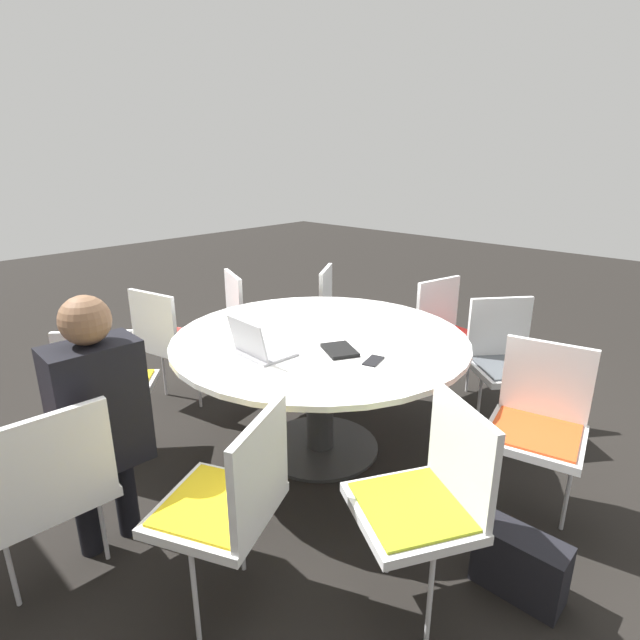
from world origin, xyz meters
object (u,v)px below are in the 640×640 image
chair_3 (539,417)px  spiral_notebook (340,350)px  chair_4 (506,355)px  chair_6 (341,310)px  cell_phone (373,361)px  laptop (258,347)px  person_0 (98,411)px  chair_7 (251,315)px  chair_2 (428,492)px  chair_5 (449,328)px  handbag (520,564)px  chair_0 (50,483)px  chair_1 (231,496)px  chair_9 (108,382)px  chair_8 (170,336)px

chair_3 → spiral_notebook: (0.93, 0.41, 0.22)m
chair_4 → spiral_notebook: (0.48, 1.07, 0.22)m
chair_6 → cell_phone: chair_6 is taller
cell_phone → spiral_notebook: bearing=4.4°
laptop → cell_phone: (-0.49, -0.35, -0.05)m
cell_phone → person_0: bearing=64.4°
chair_6 → chair_7: bearing=-69.0°
chair_2 → chair_5: (0.87, -1.75, 0.00)m
spiral_notebook → handbag: 1.27m
chair_0 → person_0: bearing=19.1°
chair_5 → handbag: 1.87m
chair_1 → chair_4: 2.05m
chair_1 → laptop: 0.90m
chair_5 → chair_9: size_ratio=1.00×
chair_7 → chair_3: bearing=20.5°
chair_6 → chair_7: same height
chair_5 → chair_6: 0.90m
chair_2 → laptop: (1.10, -0.12, 0.26)m
spiral_notebook → cell_phone: 0.21m
chair_7 → spiral_notebook: size_ratio=3.43×
chair_3 → chair_4: bearing=-67.5°
laptop → chair_7: bearing=-33.5°
chair_6 → chair_8: bearing=-51.9°
chair_2 → chair_7: bearing=7.0°
chair_7 → chair_8: same height
chair_3 → chair_9: same height
chair_0 → handbag: 1.92m
chair_1 → chair_4: (-0.18, -2.05, 0.00)m
chair_3 → chair_7: (2.30, -0.11, 0.00)m
chair_7 → person_0: size_ratio=0.72×
chair_6 → handbag: size_ratio=2.44×
chair_3 → chair_6: 1.97m
chair_1 → chair_4: size_ratio=1.00×
laptop → cell_phone: size_ratio=1.96×
cell_phone → chair_7: bearing=-17.5°
chair_2 → chair_8: bearing=24.0°
chair_9 → laptop: bearing=-13.5°
person_0 → chair_0: bearing=-160.9°
chair_8 → spiral_notebook: 1.44m
chair_3 → spiral_notebook: size_ratio=3.43×
chair_1 → chair_8: size_ratio=1.00×
chair_1 → chair_4: bearing=-28.4°
chair_7 → laptop: size_ratio=2.92×
chair_2 → cell_phone: (0.62, -0.47, 0.22)m
chair_1 → chair_2: same height
chair_2 → chair_4: 1.56m
chair_2 → cell_phone: 0.80m
chair_4 → chair_7: (1.86, 0.56, 0.00)m
chair_3 → chair_9: (1.93, 1.24, 0.00)m
chair_1 → person_0: bearing=82.2°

